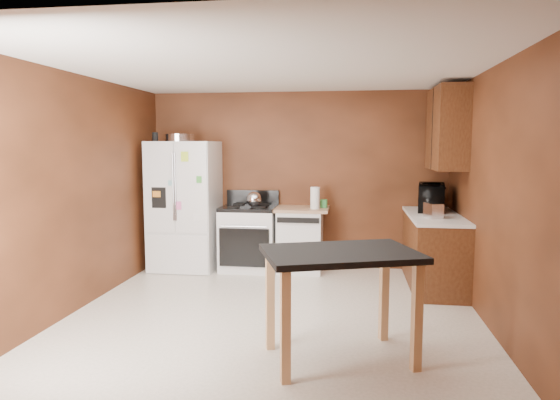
% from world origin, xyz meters
% --- Properties ---
extents(floor, '(4.50, 4.50, 0.00)m').
position_xyz_m(floor, '(0.00, 0.00, 0.00)').
color(floor, white).
rests_on(floor, ground).
extents(ceiling, '(4.50, 4.50, 0.00)m').
position_xyz_m(ceiling, '(0.00, 0.00, 2.50)').
color(ceiling, white).
rests_on(ceiling, ground).
extents(wall_back, '(4.20, 0.00, 4.20)m').
position_xyz_m(wall_back, '(0.00, 2.25, 1.25)').
color(wall_back, brown).
rests_on(wall_back, ground).
extents(wall_front, '(4.20, 0.00, 4.20)m').
position_xyz_m(wall_front, '(0.00, -2.25, 1.25)').
color(wall_front, brown).
rests_on(wall_front, ground).
extents(wall_left, '(0.00, 4.50, 4.50)m').
position_xyz_m(wall_left, '(-2.10, 0.00, 1.25)').
color(wall_left, brown).
rests_on(wall_left, ground).
extents(wall_right, '(0.00, 4.50, 4.50)m').
position_xyz_m(wall_right, '(2.10, 0.00, 1.25)').
color(wall_right, brown).
rests_on(wall_right, ground).
extents(roasting_pan, '(0.41, 0.41, 0.10)m').
position_xyz_m(roasting_pan, '(-1.60, 1.88, 1.85)').
color(roasting_pan, silver).
rests_on(roasting_pan, refrigerator).
extents(pen_cup, '(0.08, 0.08, 0.12)m').
position_xyz_m(pen_cup, '(-1.90, 1.72, 1.86)').
color(pen_cup, black).
rests_on(pen_cup, refrigerator).
extents(kettle, '(0.21, 0.21, 0.21)m').
position_xyz_m(kettle, '(-0.55, 1.85, 1.01)').
color(kettle, silver).
rests_on(kettle, gas_range).
extents(paper_towel, '(0.16, 0.16, 0.29)m').
position_xyz_m(paper_towel, '(0.29, 1.87, 1.04)').
color(paper_towel, white).
rests_on(paper_towel, dishwasher).
extents(green_canister, '(0.11, 0.11, 0.11)m').
position_xyz_m(green_canister, '(0.40, 2.01, 0.95)').
color(green_canister, green).
rests_on(green_canister, dishwasher).
extents(toaster, '(0.21, 0.27, 0.17)m').
position_xyz_m(toaster, '(1.73, 1.16, 0.99)').
color(toaster, silver).
rests_on(toaster, right_cabinets).
extents(microwave, '(0.48, 0.64, 0.32)m').
position_xyz_m(microwave, '(1.80, 1.77, 1.06)').
color(microwave, black).
rests_on(microwave, right_cabinets).
extents(refrigerator, '(0.90, 0.80, 1.80)m').
position_xyz_m(refrigerator, '(-1.55, 1.86, 0.90)').
color(refrigerator, white).
rests_on(refrigerator, ground).
extents(gas_range, '(0.76, 0.68, 1.10)m').
position_xyz_m(gas_range, '(-0.64, 1.92, 0.46)').
color(gas_range, white).
rests_on(gas_range, ground).
extents(dishwasher, '(0.78, 0.63, 0.89)m').
position_xyz_m(dishwasher, '(0.08, 1.95, 0.45)').
color(dishwasher, white).
rests_on(dishwasher, ground).
extents(right_cabinets, '(0.63, 1.58, 2.45)m').
position_xyz_m(right_cabinets, '(1.84, 1.48, 0.91)').
color(right_cabinets, brown).
rests_on(right_cabinets, ground).
extents(island, '(1.40, 1.16, 0.91)m').
position_xyz_m(island, '(0.70, -0.88, 0.77)').
color(island, black).
rests_on(island, ground).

